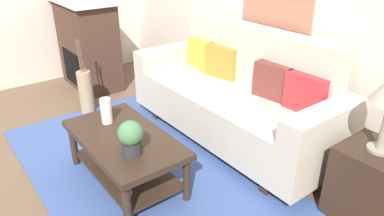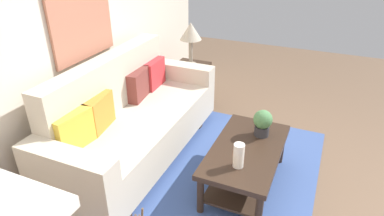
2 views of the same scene
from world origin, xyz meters
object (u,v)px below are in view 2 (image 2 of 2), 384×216
object	(u,v)px
tabletop_vase	(239,155)
table_lamp	(191,33)
potted_plant_tabletop	(263,122)
side_table	(191,84)
couch	(133,121)
framed_painting	(81,17)
throw_pillow_mustard	(74,131)
throw_pillow_orange	(99,113)
coffee_table	(246,158)
throw_pillow_crimson	(154,73)
throw_pillow_maroon	(139,85)

from	to	relation	value
tabletop_vase	table_lamp	world-z (taller)	table_lamp
potted_plant_tabletop	side_table	xyz separation A→B (m)	(1.14, 1.23, -0.29)
couch	tabletop_vase	bearing A→B (deg)	-103.30
table_lamp	framed_painting	size ratio (longest dim) A/B	0.69
throw_pillow_mustard	tabletop_vase	xyz separation A→B (m)	(0.40, -1.32, -0.14)
throw_pillow_orange	tabletop_vase	distance (m)	1.33
coffee_table	framed_painting	bearing A→B (deg)	90.12
throw_pillow_crimson	side_table	world-z (taller)	throw_pillow_crimson
tabletop_vase	throw_pillow_mustard	bearing A→B (deg)	107.01
coffee_table	side_table	size ratio (longest dim) A/B	1.96
throw_pillow_orange	throw_pillow_maroon	bearing A→B (deg)	0.00
table_lamp	throw_pillow_mustard	bearing A→B (deg)	175.71
throw_pillow_mustard	table_lamp	xyz separation A→B (m)	(2.09, -0.16, 0.31)
tabletop_vase	throw_pillow_orange	bearing A→B (deg)	92.63
coffee_table	tabletop_vase	size ratio (longest dim) A/B	5.07
framed_painting	table_lamp	bearing A→B (deg)	-19.52
tabletop_vase	side_table	bearing A→B (deg)	34.63
potted_plant_tabletop	throw_pillow_crimson	bearing A→B (deg)	73.25
couch	throw_pillow_crimson	size ratio (longest dim) A/B	6.14
throw_pillow_crimson	potted_plant_tabletop	size ratio (longest dim) A/B	1.37
throw_pillow_maroon	framed_painting	distance (m)	0.91
throw_pillow_orange	potted_plant_tabletop	xyz separation A→B (m)	(0.61, -1.39, -0.11)
throw_pillow_mustard	throw_pillow_orange	bearing A→B (deg)	0.00
side_table	throw_pillow_mustard	bearing A→B (deg)	175.71
couch	throw_pillow_orange	world-z (taller)	couch
throw_pillow_maroon	potted_plant_tabletop	xyz separation A→B (m)	(-0.07, -1.39, -0.11)
framed_painting	throw_pillow_mustard	bearing A→B (deg)	-153.62
coffee_table	potted_plant_tabletop	xyz separation A→B (m)	(0.27, -0.07, 0.26)
throw_pillow_orange	tabletop_vase	size ratio (longest dim) A/B	1.66
throw_pillow_maroon	framed_painting	bearing A→B (deg)	135.23
table_lamp	framed_painting	xyz separation A→B (m)	(-1.40, 0.50, 0.46)
coffee_table	tabletop_vase	distance (m)	0.36
tabletop_vase	potted_plant_tabletop	distance (m)	0.56
couch	throw_pillow_crimson	world-z (taller)	couch
couch	table_lamp	distance (m)	1.51
throw_pillow_mustard	potted_plant_tabletop	xyz separation A→B (m)	(0.96, -1.39, -0.11)
throw_pillow_maroon	throw_pillow_orange	bearing A→B (deg)	180.00
couch	table_lamp	size ratio (longest dim) A/B	3.88
tabletop_vase	framed_painting	world-z (taller)	framed_painting
coffee_table	potted_plant_tabletop	world-z (taller)	potted_plant_tabletop
couch	side_table	xyz separation A→B (m)	(1.40, -0.03, -0.15)
table_lamp	tabletop_vase	bearing A→B (deg)	-145.37
potted_plant_tabletop	throw_pillow_orange	bearing A→B (deg)	113.78
throw_pillow_maroon	tabletop_vase	bearing A→B (deg)	-115.35
throw_pillow_maroon	potted_plant_tabletop	world-z (taller)	throw_pillow_maroon
throw_pillow_crimson	framed_painting	world-z (taller)	framed_painting
throw_pillow_crimson	coffee_table	bearing A→B (deg)	-117.36
throw_pillow_maroon	tabletop_vase	world-z (taller)	throw_pillow_maroon
potted_plant_tabletop	table_lamp	world-z (taller)	table_lamp
couch	framed_painting	xyz separation A→B (m)	(0.00, 0.47, 1.02)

